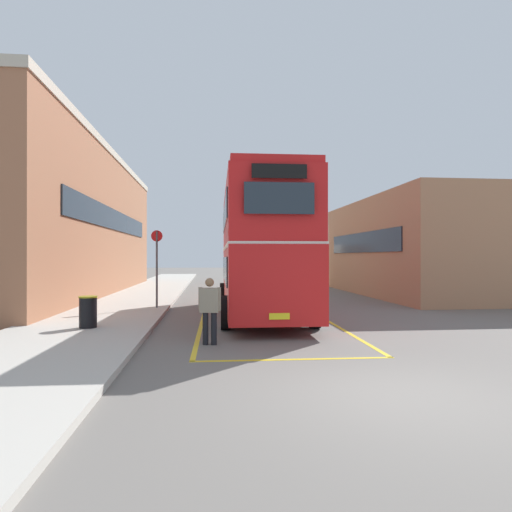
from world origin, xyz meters
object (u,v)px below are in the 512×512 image
(double_decker_bus, at_px, (260,246))
(litter_bin, at_px, (88,312))
(bus_stop_sign, at_px, (157,262))
(pedestrian_boarding, at_px, (210,307))
(single_deck_bus, at_px, (291,263))

(double_decker_bus, distance_m, litter_bin, 6.41)
(bus_stop_sign, bearing_deg, double_decker_bus, -22.60)
(double_decker_bus, distance_m, pedestrian_boarding, 5.78)
(single_deck_bus, xyz_separation_m, bus_stop_sign, (-8.61, -17.97, 0.30))
(double_decker_bus, xyz_separation_m, litter_bin, (-5.22, -3.17, -1.93))
(double_decker_bus, bearing_deg, pedestrian_boarding, -109.23)
(litter_bin, bearing_deg, bus_stop_sign, 74.54)
(double_decker_bus, xyz_separation_m, single_deck_bus, (4.71, 19.60, -0.88))
(double_decker_bus, xyz_separation_m, bus_stop_sign, (-3.90, 1.62, -0.58))
(single_deck_bus, bearing_deg, double_decker_bus, -103.52)
(pedestrian_boarding, bearing_deg, bus_stop_sign, 106.76)
(double_decker_bus, relative_size, litter_bin, 11.41)
(pedestrian_boarding, height_order, bus_stop_sign, bus_stop_sign)
(litter_bin, distance_m, bus_stop_sign, 5.15)
(double_decker_bus, relative_size, single_deck_bus, 1.14)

